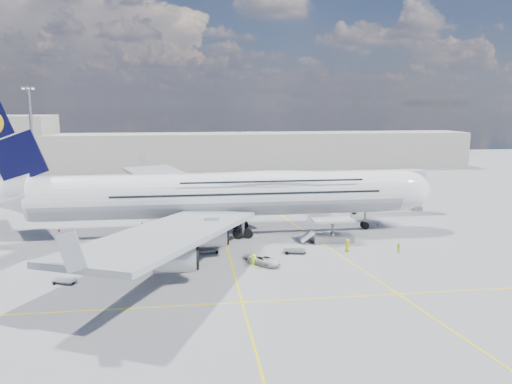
{
  "coord_description": "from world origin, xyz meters",
  "views": [
    {
      "loc": [
        -5.53,
        -72.16,
        21.84
      ],
      "look_at": [
        5.37,
        8.0,
        7.44
      ],
      "focal_mm": 35.0,
      "sensor_mm": 36.0,
      "label": 1
    }
  ],
  "objects": [
    {
      "name": "ground",
      "position": [
        0.0,
        0.0,
        0.0
      ],
      "size": [
        300.0,
        300.0,
        0.0
      ],
      "primitive_type": "plane",
      "color": "gray",
      "rests_on": "ground"
    },
    {
      "name": "taxi_line_main",
      "position": [
        0.0,
        0.0,
        0.01
      ],
      "size": [
        0.25,
        220.0,
        0.01
      ],
      "primitive_type": "cube",
      "color": "yellow",
      "rests_on": "ground"
    },
    {
      "name": "taxi_line_cross",
      "position": [
        0.0,
        -20.0,
        0.01
      ],
      "size": [
        120.0,
        0.25,
        0.01
      ],
      "primitive_type": "cube",
      "color": "yellow",
      "rests_on": "ground"
    },
    {
      "name": "taxi_line_diag",
      "position": [
        14.0,
        10.0,
        0.01
      ],
      "size": [
        14.16,
        99.06,
        0.01
      ],
      "primitive_type": "cube",
      "rotation": [
        0.0,
        0.0,
        0.14
      ],
      "color": "yellow",
      "rests_on": "ground"
    },
    {
      "name": "airliner",
      "position": [
        0.26,
        10.0,
        6.87
      ],
      "size": [
        77.26,
        79.15,
        23.71
      ],
      "color": "white",
      "rests_on": "ground"
    },
    {
      "name": "jet_bridge",
      "position": [
        29.81,
        20.94,
        6.85
      ],
      "size": [
        18.8,
        12.1,
        8.5
      ],
      "color": "#B7B7BC",
      "rests_on": "ground"
    },
    {
      "name": "cargo_loader",
      "position": [
        16.82,
        2.89,
        1.25
      ],
      "size": [
        8.53,
        3.2,
        3.67
      ],
      "color": "silver",
      "rests_on": "ground"
    },
    {
      "name": "light_mast",
      "position": [
        -40.0,
        45.0,
        13.21
      ],
      "size": [
        3.0,
        0.7,
        25.5
      ],
      "color": "gray",
      "rests_on": "ground"
    },
    {
      "name": "terminal",
      "position": [
        0.0,
        95.0,
        6.0
      ],
      "size": [
        180.0,
        16.0,
        12.0
      ],
      "primitive_type": "cube",
      "color": "#B2AD9E",
      "rests_on": "ground"
    },
    {
      "name": "tree_line",
      "position": [
        40.0,
        140.0,
        4.0
      ],
      "size": [
        160.0,
        6.0,
        8.0
      ],
      "primitive_type": "cube",
      "color": "#193814",
      "rests_on": "ground"
    },
    {
      "name": "dolly_row_a",
      "position": [
        -12.8,
        1.35,
        0.35
      ],
      "size": [
        3.39,
        2.28,
        0.46
      ],
      "rotation": [
        0.0,
        0.0,
        -0.22
      ],
      "color": "gray",
      "rests_on": "ground"
    },
    {
      "name": "dolly_row_b",
      "position": [
        -21.06,
        -10.97,
        0.31
      ],
      "size": [
        3.03,
        2.29,
        0.4
      ],
      "rotation": [
        0.0,
        0.0,
        -0.35
      ],
      "color": "gray",
      "rests_on": "ground"
    },
    {
      "name": "dolly_row_c",
      "position": [
        -2.88,
        -0.57,
        0.33
      ],
      "size": [
        3.07,
        1.89,
        0.43
      ],
      "rotation": [
        0.0,
        0.0,
        0.12
      ],
      "color": "gray",
      "rests_on": "ground"
    },
    {
      "name": "dolly_back",
      "position": [
        -15.47,
        -8.69,
        0.32
      ],
      "size": [
        2.97,
        1.87,
        0.41
      ],
      "rotation": [
        0.0,
        0.0,
        0.14
      ],
      "color": "gray",
      "rests_on": "ground"
    },
    {
      "name": "dolly_nose_far",
      "position": [
        3.41,
        -4.23,
        0.32
      ],
      "size": [
        2.94,
        1.73,
        0.41
      ],
      "rotation": [
        0.0,
        0.0,
        -0.08
      ],
      "color": "gray",
      "rests_on": "ground"
    },
    {
      "name": "dolly_nose_near",
      "position": [
        9.69,
        -2.49,
        0.36
      ],
      "size": [
        3.55,
        2.48,
        0.47
      ],
      "rotation": [
        0.0,
        0.0,
        -0.26
      ],
      "color": "gray",
      "rests_on": "ground"
    },
    {
      "name": "baggage_tug",
      "position": [
        -13.47,
        -3.03,
        0.83
      ],
      "size": [
        3.29,
        2.4,
        1.87
      ],
      "rotation": [
        0.0,
        0.0,
        0.38
      ],
      "color": "white",
      "rests_on": "ground"
    },
    {
      "name": "catering_truck_inner",
      "position": [
        -7.66,
        34.51,
        1.69
      ],
      "size": [
        6.33,
        3.36,
        3.59
      ],
      "rotation": [
        0.0,
        0.0,
        0.22
      ],
      "color": "gray",
      "rests_on": "ground"
    },
    {
      "name": "catering_truck_outer",
      "position": [
        -23.32,
        50.04,
        1.77
      ],
      "size": [
        6.88,
        4.44,
        3.81
      ],
      "rotation": [
        0.0,
        0.0,
        -0.39
      ],
      "color": "gray",
      "rests_on": "ground"
    },
    {
      "name": "service_van",
      "position": [
        4.5,
        -7.3,
        0.67
      ],
      "size": [
        4.78,
        5.15,
        1.34
      ],
      "primitive_type": "imported",
      "rotation": [
        0.0,
        0.0,
        0.68
      ],
      "color": "silver",
      "rests_on": "ground"
    },
    {
      "name": "crew_nose",
      "position": [
        23.95,
        14.13,
        0.77
      ],
      "size": [
        0.67,
        0.64,
        1.54
      ],
      "primitive_type": "imported",
      "rotation": [
        0.0,
        0.0,
        0.67
      ],
      "color": "#CCDF17",
      "rests_on": "ground"
    },
    {
      "name": "crew_loader",
      "position": [
        24.75,
        -5.09,
        0.83
      ],
      "size": [
        1.01,
        1.01,
        1.66
      ],
      "primitive_type": "imported",
      "rotation": [
        0.0,
        0.0,
        -0.8
      ],
      "color": "#CFF419",
      "rests_on": "ground"
    },
    {
      "name": "crew_wing",
      "position": [
        -12.61,
        -0.12,
        0.99
      ],
      "size": [
        0.91,
        1.26,
        1.98
      ],
      "primitive_type": "imported",
      "rotation": [
        0.0,
        0.0,
        1.16
      ],
      "color": "#93E718",
      "rests_on": "ground"
    },
    {
      "name": "crew_van",
      "position": [
        17.61,
        -2.96,
        0.99
      ],
      "size": [
        0.94,
        1.13,
        1.97
      ],
      "primitive_type": "imported",
      "rotation": [
        0.0,
        0.0,
        1.95
      ],
      "color": "#D2E217",
      "rests_on": "ground"
    },
    {
      "name": "crew_tug",
      "position": [
        2.87,
        -7.86,
        0.91
      ],
      "size": [
        1.35,
        1.08,
        1.83
      ],
      "primitive_type": "imported",
      "rotation": [
        0.0,
        0.0,
        0.39
      ],
      "color": "#C0FE1A",
      "rests_on": "ground"
    },
    {
      "name": "cone_nose",
      "position": [
        28.16,
        11.94,
        0.25
      ],
      "size": [
        0.41,
        0.41,
        0.53
      ],
      "color": "#ED430C",
      "rests_on": "ground"
    },
    {
      "name": "cone_wing_left_inner",
      "position": [
        -14.28,
        18.6,
        0.26
      ],
      "size": [
        0.42,
        0.42,
        0.54
      ],
      "color": "#ED430C",
      "rests_on": "ground"
    },
    {
      "name": "cone_wing_left_outer",
      "position": [
        -17.52,
        30.73,
        0.27
      ],
      "size": [
        0.44,
        0.44,
        0.56
      ],
      "color": "#ED430C",
      "rests_on": "ground"
    },
    {
      "name": "cone_wing_right_inner",
      "position": [
        -3.85,
        0.9,
        0.25
      ],
      "size": [
        0.41,
        0.41,
        0.52
      ],
      "color": "#ED430C",
      "rests_on": "ground"
    },
    {
      "name": "cone_wing_right_outer",
      "position": [
        -14.24,
        -10.21,
        0.31
      ],
      "size": [
        0.5,
        0.5,
        0.64
      ],
      "color": "#ED430C",
      "rests_on": "ground"
    },
    {
      "name": "cone_tail",
      "position": [
        -28.06,
        15.37,
        0.29
      ],
      "size": [
        0.47,
        0.47,
        0.6
      ],
      "color": "#ED430C",
      "rests_on": "ground"
    }
  ]
}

